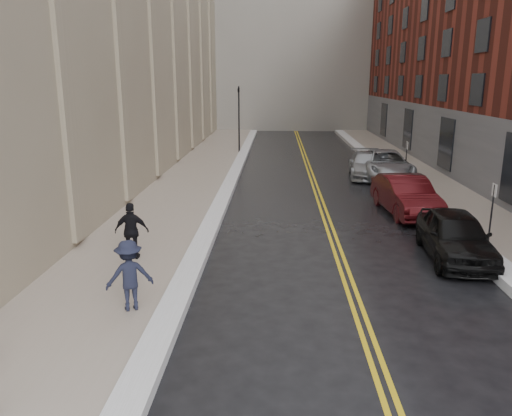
# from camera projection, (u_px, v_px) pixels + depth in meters

# --- Properties ---
(ground) EXTENTS (160.00, 160.00, 0.00)m
(ground) POSITION_uv_depth(u_px,v_px,m) (256.00, 365.00, 10.29)
(ground) COLOR black
(ground) RESTS_ON ground
(sidewalk_left) EXTENTS (4.00, 64.00, 0.15)m
(sidewalk_left) POSITION_uv_depth(u_px,v_px,m) (183.00, 191.00, 25.93)
(sidewalk_left) COLOR gray
(sidewalk_left) RESTS_ON ground
(sidewalk_right) EXTENTS (3.00, 64.00, 0.15)m
(sidewalk_right) POSITION_uv_depth(u_px,v_px,m) (446.00, 193.00, 25.38)
(sidewalk_right) COLOR gray
(sidewalk_right) RESTS_ON ground
(lane_stripe_a) EXTENTS (0.12, 64.00, 0.01)m
(lane_stripe_a) POSITION_uv_depth(u_px,v_px,m) (315.00, 194.00, 25.67)
(lane_stripe_a) COLOR gold
(lane_stripe_a) RESTS_ON ground
(lane_stripe_b) EXTENTS (0.12, 64.00, 0.01)m
(lane_stripe_b) POSITION_uv_depth(u_px,v_px,m) (320.00, 194.00, 25.66)
(lane_stripe_b) COLOR gold
(lane_stripe_b) RESTS_ON ground
(snow_ridge_left) EXTENTS (0.70, 60.80, 0.26)m
(snow_ridge_left) POSITION_uv_depth(u_px,v_px,m) (227.00, 190.00, 25.82)
(snow_ridge_left) COLOR white
(snow_ridge_left) RESTS_ON ground
(snow_ridge_right) EXTENTS (0.85, 60.80, 0.30)m
(snow_ridge_right) POSITION_uv_depth(u_px,v_px,m) (409.00, 192.00, 25.44)
(snow_ridge_right) COLOR white
(snow_ridge_right) RESTS_ON ground
(traffic_signal) EXTENTS (0.18, 0.15, 5.20)m
(traffic_signal) POSITION_uv_depth(u_px,v_px,m) (239.00, 114.00, 38.64)
(traffic_signal) COLOR black
(traffic_signal) RESTS_ON ground
(parking_sign_near) EXTENTS (0.06, 0.35, 2.23)m
(parking_sign_near) POSITION_uv_depth(u_px,v_px,m) (492.00, 208.00, 17.37)
(parking_sign_near) COLOR black
(parking_sign_near) RESTS_ON ground
(parking_sign_far) EXTENTS (0.06, 0.35, 2.23)m
(parking_sign_far) POSITION_uv_depth(u_px,v_px,m) (406.00, 157.00, 28.97)
(parking_sign_far) COLOR black
(parking_sign_far) RESTS_ON ground
(car_black) EXTENTS (2.17, 4.76, 1.58)m
(car_black) POSITION_uv_depth(u_px,v_px,m) (455.00, 235.00, 16.21)
(car_black) COLOR black
(car_black) RESTS_ON ground
(car_maroon) EXTENTS (2.21, 5.16, 1.65)m
(car_maroon) POSITION_uv_depth(u_px,v_px,m) (406.00, 195.00, 21.67)
(car_maroon) COLOR #430B0F
(car_maroon) RESTS_ON ground
(car_silver_near) EXTENTS (2.53, 5.22, 1.46)m
(car_silver_near) POSITION_uv_depth(u_px,v_px,m) (367.00, 165.00, 29.98)
(car_silver_near) COLOR #9A9DA1
(car_silver_near) RESTS_ON ground
(car_silver_far) EXTENTS (2.88, 5.98, 1.64)m
(car_silver_far) POSITION_uv_depth(u_px,v_px,m) (385.00, 164.00, 29.50)
(car_silver_far) COLOR #A8ACB1
(car_silver_far) RESTS_ON ground
(pedestrian_b) EXTENTS (1.33, 1.06, 1.79)m
(pedestrian_b) POSITION_uv_depth(u_px,v_px,m) (129.00, 275.00, 12.25)
(pedestrian_b) COLOR #1A1D2F
(pedestrian_b) RESTS_ON sidewalk_left
(pedestrian_c) EXTENTS (1.10, 0.51, 1.83)m
(pedestrian_c) POSITION_uv_depth(u_px,v_px,m) (132.00, 231.00, 15.76)
(pedestrian_c) COLOR black
(pedestrian_c) RESTS_ON sidewalk_left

